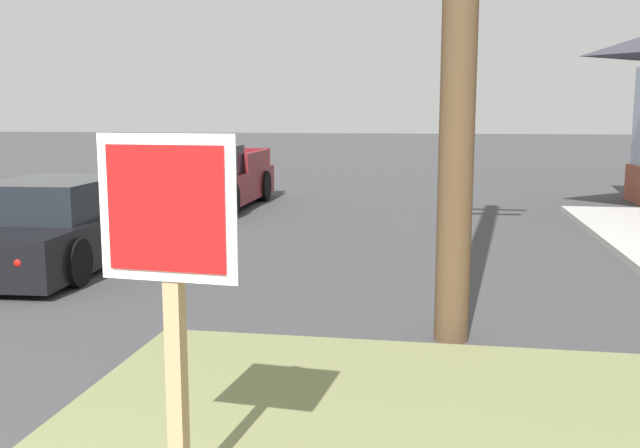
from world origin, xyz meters
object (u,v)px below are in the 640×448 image
(parked_sedan_black, at_px, (61,227))
(pickup_truck_maroon, at_px, (207,182))
(stop_sign, at_px, (174,328))
(manhole_cover, at_px, (246,351))

(parked_sedan_black, distance_m, pickup_truck_maroon, 6.28)
(stop_sign, height_order, parked_sedan_black, stop_sign)
(stop_sign, distance_m, manhole_cover, 2.87)
(manhole_cover, relative_size, parked_sedan_black, 0.16)
(manhole_cover, xyz_separation_m, parked_sedan_black, (-3.68, 3.30, 0.53))
(manhole_cover, relative_size, pickup_truck_maroon, 0.13)
(stop_sign, relative_size, pickup_truck_maroon, 0.38)
(parked_sedan_black, relative_size, pickup_truck_maroon, 0.85)
(pickup_truck_maroon, bearing_deg, stop_sign, -72.10)
(parked_sedan_black, bearing_deg, manhole_cover, -41.87)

